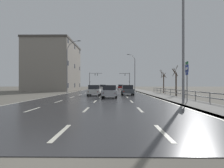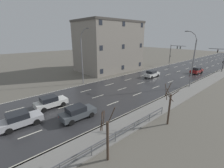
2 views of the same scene
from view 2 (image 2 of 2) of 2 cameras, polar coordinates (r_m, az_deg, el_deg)
ground_plane at (r=38.36m, az=18.22°, el=2.62°), size 160.00×160.00×0.12m
road_asphalt_strip at (r=48.90m, az=25.45°, el=4.94°), size 14.00×120.00×0.03m
sidewalk_right at (r=46.39m, az=34.95°, el=2.94°), size 3.00×120.00×0.12m
guardrail at (r=12.32m, az=-18.77°, el=-27.10°), size 0.07×25.72×1.00m
street_lamp_midground at (r=31.18m, az=27.65°, el=7.65°), size 2.27×0.24×10.03m
street_lamp_left_bank at (r=30.26m, az=-10.92°, el=9.40°), size 2.80×0.24×10.49m
traffic_signal_right at (r=49.83m, az=35.52°, el=8.23°), size 4.11×0.36×6.13m
traffic_signal_left at (r=55.89m, az=21.92°, el=11.24°), size 5.04×0.36×6.31m
car_far_right at (r=18.34m, az=-12.63°, el=-10.18°), size 1.84×4.10×1.57m
car_near_right at (r=36.71m, az=14.53°, el=3.70°), size 1.91×4.14×1.57m
car_distant at (r=22.09m, az=-21.79°, el=-6.14°), size 1.86×4.11×1.57m
car_mid_centre at (r=19.15m, az=-30.87°, el=-11.16°), size 1.86×4.11×1.57m
car_near_left at (r=44.67m, az=28.84°, el=4.47°), size 1.91×4.14×1.57m
brick_building at (r=43.16m, az=-1.16°, el=13.86°), size 11.15×16.56×12.94m
bare_tree_near at (r=12.05m, az=-1.78°, el=-19.26°), size 1.02×1.04×4.51m
bare_tree_mid at (r=17.36m, az=20.40°, el=-7.77°), size 1.39×1.44×4.53m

